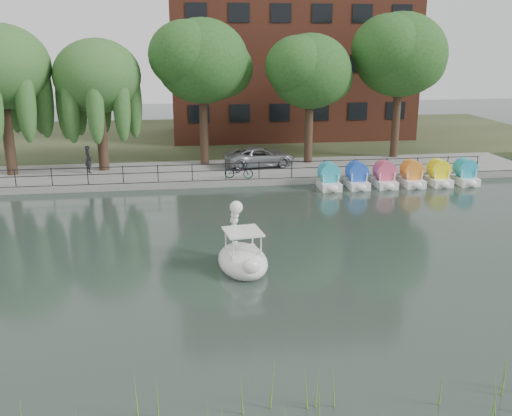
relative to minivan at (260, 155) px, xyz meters
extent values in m
plane|color=#384A41|center=(-2.55, -16.58, -1.13)|extent=(120.00, 120.00, 0.00)
cube|color=gray|center=(-2.55, -0.58, -0.93)|extent=(40.00, 6.00, 0.40)
cube|color=gray|center=(-2.55, -3.53, -0.93)|extent=(40.00, 0.25, 0.40)
cube|color=#47512D|center=(-2.55, 13.42, -0.95)|extent=(60.00, 22.00, 0.36)
cylinder|color=black|center=(-2.55, -3.33, 0.22)|extent=(32.00, 0.04, 0.04)
cylinder|color=black|center=(-2.55, -3.33, -0.18)|extent=(32.00, 0.04, 0.04)
cylinder|color=black|center=(-2.55, -3.33, -0.23)|extent=(0.05, 0.05, 1.00)
cube|color=#4C1E16|center=(4.45, 13.42, 8.23)|extent=(20.00, 10.00, 18.00)
cylinder|color=#473323|center=(-15.55, -0.08, 1.37)|extent=(0.60, 0.60, 4.20)
ellipsoid|color=#406F33|center=(-15.55, -0.08, 5.78)|extent=(5.88, 5.88, 5.00)
cylinder|color=#473323|center=(-10.05, 0.42, 1.17)|extent=(0.60, 0.60, 3.80)
ellipsoid|color=#406F33|center=(-10.05, 0.42, 5.16)|extent=(5.32, 5.32, 4.52)
cylinder|color=#473323|center=(-3.55, 1.42, 1.52)|extent=(0.60, 0.60, 4.50)
ellipsoid|color=#336827|center=(-3.55, 1.42, 5.97)|extent=(6.00, 6.00, 5.10)
cylinder|color=#473323|center=(3.45, 0.92, 1.29)|extent=(0.60, 0.60, 4.05)
ellipsoid|color=#336827|center=(3.45, 0.92, 5.30)|extent=(5.40, 5.40, 4.59)
cylinder|color=#473323|center=(9.95, 1.92, 1.63)|extent=(0.60, 0.60, 4.72)
ellipsoid|color=#336827|center=(9.95, 1.92, 6.30)|extent=(6.30, 6.30, 5.36)
imported|color=gray|center=(0.00, 0.00, 0.00)|extent=(3.23, 5.60, 1.47)
imported|color=gray|center=(-1.75, -3.17, -0.23)|extent=(0.98, 1.81, 1.00)
imported|color=black|center=(-10.87, -0.37, 0.25)|extent=(0.78, 0.86, 1.98)
ellipsoid|color=white|center=(-3.09, -16.31, -0.81)|extent=(2.19, 3.10, 0.64)
cube|color=white|center=(-3.07, -16.42, -0.49)|extent=(1.34, 1.43, 0.32)
cube|color=white|center=(-3.08, -16.37, 0.39)|extent=(1.52, 1.61, 0.06)
ellipsoid|color=white|center=(-2.92, -17.53, -0.55)|extent=(0.74, 0.61, 0.60)
sphere|color=white|center=(-3.22, -15.36, 1.06)|extent=(0.51, 0.51, 0.51)
cone|color=black|center=(-3.26, -15.02, 1.03)|extent=(0.25, 0.30, 0.21)
cylinder|color=yellow|center=(-3.24, -15.17, 1.04)|extent=(0.29, 0.14, 0.28)
cube|color=white|center=(3.38, -4.90, -0.91)|extent=(1.15, 1.70, 0.44)
cylinder|color=#2BA6BE|center=(3.38, -4.80, -0.18)|extent=(0.90, 1.20, 0.90)
cube|color=white|center=(5.08, -4.90, -0.91)|extent=(1.15, 1.70, 0.44)
cylinder|color=blue|center=(5.08, -4.80, -0.18)|extent=(0.90, 1.20, 0.90)
cube|color=white|center=(6.78, -4.90, -0.91)|extent=(1.15, 1.70, 0.44)
cylinder|color=#D1476B|center=(6.78, -4.80, -0.18)|extent=(0.90, 1.20, 0.90)
cube|color=white|center=(8.48, -4.90, -0.91)|extent=(1.15, 1.70, 0.44)
cylinder|color=orange|center=(8.48, -4.80, -0.18)|extent=(0.90, 1.20, 0.90)
cube|color=white|center=(10.18, -4.90, -0.91)|extent=(1.15, 1.70, 0.44)
cylinder|color=yellow|center=(10.18, -4.80, -0.18)|extent=(0.90, 1.20, 0.90)
cube|color=white|center=(11.88, -4.90, -0.91)|extent=(1.15, 1.70, 0.44)
cylinder|color=#269CBC|center=(11.88, -4.80, -0.18)|extent=(0.90, 1.20, 0.90)
camera|label=1|loc=(-5.44, -36.41, 7.30)|focal=40.00mm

